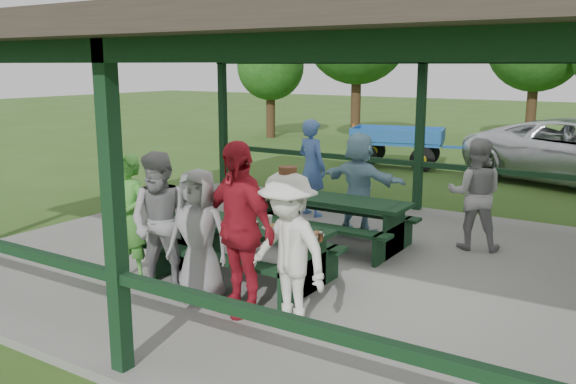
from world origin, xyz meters
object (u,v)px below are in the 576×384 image
Objects in this scene: spectator_lblue at (359,183)px; farm_trailer at (398,146)px; spectator_grey at (475,194)px; picnic_table_far at (332,215)px; contestant_grey_mid at (199,236)px; spectator_blue at (312,168)px; contestant_green at (129,218)px; contestant_red at (238,228)px; contestant_grey_left at (162,223)px; contestant_white_fedora at (288,250)px; picnic_table_near at (245,244)px.

farm_trailer is (-2.31, 7.30, -0.35)m from spectator_lblue.
picnic_table_far is at bearing 11.66° from spectator_grey.
farm_trailer is at bearing -74.86° from spectator_grey.
contestant_grey_mid is 0.89× the size of spectator_blue.
spectator_blue is (-1.23, 1.48, 0.44)m from picnic_table_far.
contestant_green is 1.86m from contestant_red.
contestant_grey_left is at bearing -95.52° from farm_trailer.
contestant_grey_left is 1.10× the size of contestant_grey_mid.
contestant_red is at bearing -82.74° from picnic_table_far.
spectator_blue reaches higher than spectator_lblue.
contestant_white_fedora is 3.96m from spectator_lblue.
contestant_green is at bearing -147.07° from picnic_table_near.
contestant_grey_mid is (0.57, 0.02, -0.08)m from contestant_grey_left.
contestant_green is 0.98× the size of spectator_lblue.
picnic_table_far is 0.97m from spectator_lblue.
picnic_table_near is 3.65m from spectator_blue.
spectator_grey is at bearing 26.90° from picnic_table_far.
spectator_lblue is 0.99× the size of spectator_grey.
contestant_white_fedora is (0.68, -0.03, -0.14)m from contestant_red.
farm_trailer is at bearing 79.60° from contestant_grey_left.
picnic_table_near is 1.55m from contestant_green.
contestant_grey_mid is (1.25, -0.08, -0.03)m from contestant_green.
contestant_red is (0.58, -0.91, 0.52)m from picnic_table_near.
contestant_white_fedora reaches higher than spectator_grey.
contestant_green is at bearing -167.14° from contestant_red.
spectator_lblue is 1.39m from spectator_blue.
contestant_grey_left is 1.17m from contestant_red.
contestant_grey_mid reaches higher than farm_trailer.
contestant_green is 0.69m from contestant_grey_left.
spectator_grey is at bearing 37.00° from contestant_grey_left.
contestant_white_fedora is at bearing 1.58° from contestant_green.
contestant_grey_left reaches higher than farm_trailer.
picnic_table_near is 0.67× the size of farm_trailer.
picnic_table_near is at bearing 76.43° from contestant_grey_mid.
contestant_white_fedora is (2.53, -0.12, 0.02)m from contestant_green.
contestant_red is (1.16, 0.01, 0.11)m from contestant_grey_left.
spectator_lblue is (0.24, 2.89, 0.38)m from picnic_table_near.
farm_trailer is (-2.29, 8.18, 0.03)m from picnic_table_far.
spectator_grey is at bearing 52.43° from contestant_green.
spectator_blue reaches higher than picnic_table_near.
contestant_grey_mid is 0.81× the size of contestant_red.
contestant_grey_mid is 0.94× the size of spectator_grey.
picnic_table_far is 3.06m from contestant_grey_left.
farm_trailer is at bearing -63.89° from spectator_blue.
picnic_table_near is at bearing 39.79° from contestant_grey_left.
spectator_lblue is (0.03, 0.89, 0.38)m from picnic_table_far.
picnic_table_near is 0.96× the size of picnic_table_far.
contestant_green reaches higher than picnic_table_far.
picnic_table_far is 1.35× the size of spectator_blue.
contestant_grey_mid is at bearing -94.44° from picnic_table_far.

